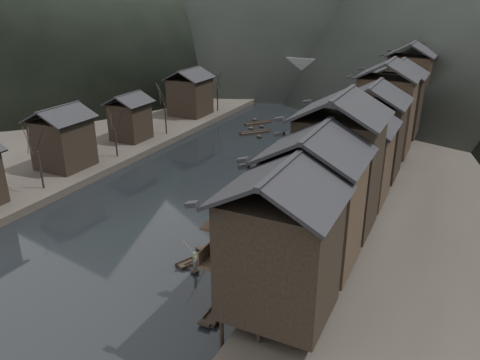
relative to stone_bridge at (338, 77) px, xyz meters
The scene contains 12 objects.
water 72.18m from the stone_bridge, 90.00° to the right, with size 300.00×300.00×0.00m, color black.
left_bank 47.64m from the stone_bridge, 137.56° to the right, with size 40.00×200.00×1.20m, color #2D2823.
stilt_houses 55.23m from the stone_bridge, 71.72° to the right, with size 9.00×67.60×15.35m.
left_houses 55.79m from the stone_bridge, 111.56° to the right, with size 8.10×53.20×8.73m.
bare_trees 56.80m from the stone_bridge, 107.42° to the right, with size 3.61×59.90×7.22m.
moored_sampans 50.15m from the stone_bridge, 76.04° to the right, with size 3.11×66.66×0.47m.
midriver_boats 31.49m from the stone_bridge, 101.89° to the right, with size 6.38×10.99×0.45m.
stone_bridge is the anchor object (origin of this frame).
hero_sampan 74.00m from the stone_bridge, 84.65° to the right, with size 2.53×4.36×0.43m.
cargo_heap 73.77m from the stone_bridge, 84.70° to the right, with size 0.98×1.28×0.59m, color black.
boatman 75.40m from the stone_bridge, 84.26° to the right, with size 0.62×0.41×1.70m, color #59595B.
bamboo_pole 75.33m from the stone_bridge, 84.11° to the right, with size 0.06×0.06×4.44m, color #8C7A51.
Camera 1 is at (26.67, -33.10, 23.12)m, focal length 35.00 mm.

